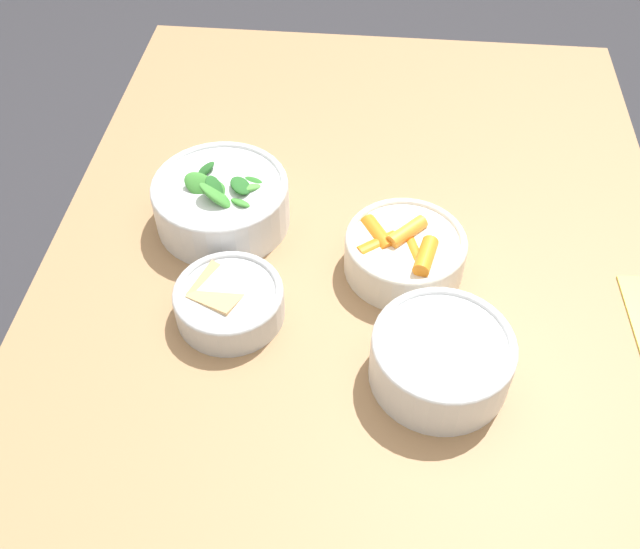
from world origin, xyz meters
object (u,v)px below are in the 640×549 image
(bowl_cookies, at_px, (229,301))
(bowl_carrots, at_px, (404,251))
(bowl_beans_hotdog, at_px, (441,359))
(bowl_greens, at_px, (222,200))

(bowl_cookies, bearing_deg, bowl_carrots, 114.77)
(bowl_carrots, distance_m, bowl_beans_hotdog, 0.17)
(bowl_carrots, bearing_deg, bowl_cookies, -65.23)
(bowl_greens, height_order, bowl_cookies, bowl_greens)
(bowl_carrots, bearing_deg, bowl_beans_hotdog, 14.92)
(bowl_carrots, distance_m, bowl_greens, 0.25)
(bowl_carrots, relative_size, bowl_greens, 0.84)
(bowl_greens, xyz_separation_m, bowl_cookies, (0.16, 0.04, -0.01))
(bowl_greens, distance_m, bowl_beans_hotdog, 0.37)
(bowl_beans_hotdog, height_order, bowl_cookies, bowl_beans_hotdog)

